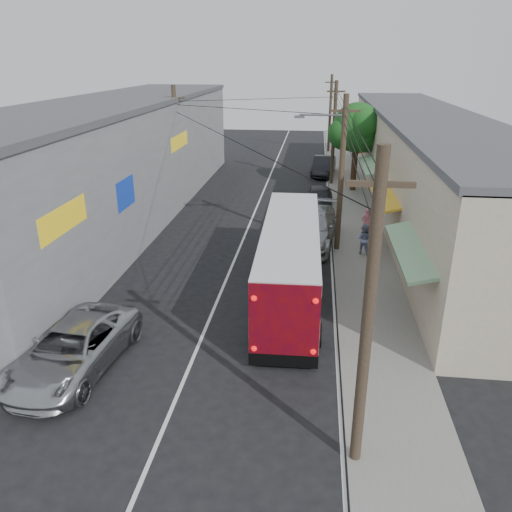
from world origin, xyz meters
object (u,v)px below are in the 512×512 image
at_px(jeepney, 74,349).
at_px(pedestrian_far, 364,239).
at_px(parked_suv, 311,227).
at_px(pedestrian_near, 366,223).
at_px(coach_bus, 290,261).
at_px(parked_car_mid, 319,198).
at_px(parked_car_far, 324,166).

distance_m(jeepney, pedestrian_far, 15.34).
bearing_deg(parked_suv, pedestrian_near, 22.58).
height_order(coach_bus, pedestrian_near, coach_bus).
distance_m(parked_car_mid, pedestrian_far, 8.67).
distance_m(parked_car_mid, parked_car_far, 10.52).
xyz_separation_m(parked_suv, parked_car_mid, (0.44, 6.81, -0.16)).
distance_m(parked_suv, pedestrian_far, 3.14).
bearing_deg(pedestrian_near, parked_car_mid, -90.90).
relative_size(parked_car_mid, pedestrian_near, 2.47).
bearing_deg(coach_bus, pedestrian_near, 61.88).
height_order(parked_car_far, pedestrian_near, pedestrian_near).
bearing_deg(jeepney, pedestrian_far, 53.87).
bearing_deg(parked_suv, jeepney, -112.49).
bearing_deg(pedestrian_near, parked_car_far, -106.68).
bearing_deg(pedestrian_far, parked_car_far, -62.47).
relative_size(jeepney, parked_car_mid, 1.26).
height_order(parked_suv, pedestrian_near, pedestrian_near).
distance_m(jeepney, parked_car_mid, 21.34).
xyz_separation_m(parked_car_far, pedestrian_near, (2.25, -16.50, 0.21)).
xyz_separation_m(coach_bus, pedestrian_near, (3.85, 7.57, -0.63)).
bearing_deg(pedestrian_far, parked_suv, -7.90).
bearing_deg(parked_car_far, parked_car_mid, -85.71).
bearing_deg(pedestrian_near, parked_suv, -9.29).
bearing_deg(parked_car_mid, parked_car_far, 89.47).
bearing_deg(parked_car_mid, jeepney, -110.36).
distance_m(parked_suv, parked_car_mid, 6.83).
bearing_deg(pedestrian_near, jeepney, 28.27).
xyz_separation_m(parked_suv, pedestrian_near, (3.05, 0.82, 0.10)).
distance_m(jeepney, pedestrian_near, 17.38).
height_order(coach_bus, pedestrian_far, coach_bus).
bearing_deg(jeepney, parked_car_mid, 73.80).
height_order(parked_suv, parked_car_far, parked_suv).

